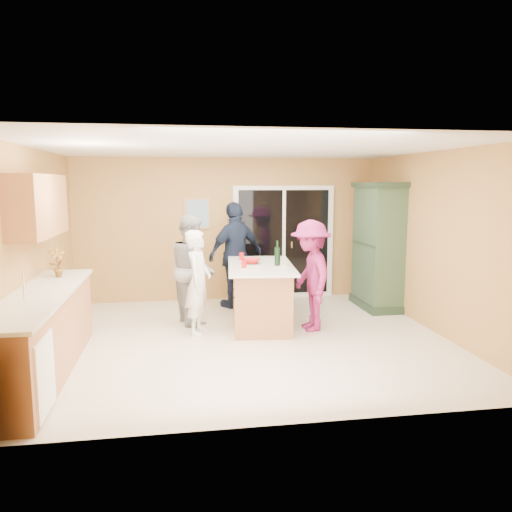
{
  "coord_description": "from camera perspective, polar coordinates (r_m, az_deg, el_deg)",
  "views": [
    {
      "loc": [
        -0.92,
        -6.61,
        2.15
      ],
      "look_at": [
        0.15,
        0.1,
        1.15
      ],
      "focal_mm": 35.0,
      "sensor_mm": 36.0,
      "label": 1
    }
  ],
  "objects": [
    {
      "name": "floor",
      "position": [
        7.01,
        -1.1,
        -9.49
      ],
      "size": [
        5.5,
        5.5,
        0.0
      ],
      "primitive_type": "plane",
      "color": "beige",
      "rests_on": "ground"
    },
    {
      "name": "ceiling",
      "position": [
        6.69,
        -1.16,
        12.23
      ],
      "size": [
        5.5,
        5.0,
        0.1
      ],
      "primitive_type": "cube",
      "color": "silver",
      "rests_on": "wall_back"
    },
    {
      "name": "wall_back",
      "position": [
        9.19,
        -3.29,
        3.05
      ],
      "size": [
        5.5,
        0.1,
        2.6
      ],
      "primitive_type": "cube",
      "color": "#E4A75E",
      "rests_on": "ground"
    },
    {
      "name": "wall_front",
      "position": [
        4.29,
        3.5,
        -3.04
      ],
      "size": [
        5.5,
        0.1,
        2.6
      ],
      "primitive_type": "cube",
      "color": "#E4A75E",
      "rests_on": "ground"
    },
    {
      "name": "wall_left",
      "position": [
        6.91,
        -24.35,
        0.56
      ],
      "size": [
        0.1,
        5.0,
        2.6
      ],
      "primitive_type": "cube",
      "color": "#E4A75E",
      "rests_on": "ground"
    },
    {
      "name": "wall_right",
      "position": [
        7.61,
        19.86,
        1.46
      ],
      "size": [
        0.1,
        5.0,
        2.6
      ],
      "primitive_type": "cube",
      "color": "#E4A75E",
      "rests_on": "ground"
    },
    {
      "name": "left_cabinet_run",
      "position": [
        6.0,
        -23.69,
        -8.66
      ],
      "size": [
        0.65,
        3.05,
        1.24
      ],
      "color": "#B57146",
      "rests_on": "floor"
    },
    {
      "name": "upper_cabinets",
      "position": [
        6.62,
        -23.63,
        5.3
      ],
      "size": [
        0.35,
        1.6,
        0.75
      ],
      "primitive_type": "cube",
      "color": "#B57146",
      "rests_on": "wall_left"
    },
    {
      "name": "sliding_door",
      "position": [
        9.35,
        3.17,
        1.6
      ],
      "size": [
        1.9,
        0.07,
        2.1
      ],
      "color": "white",
      "rests_on": "floor"
    },
    {
      "name": "framed_picture",
      "position": [
        9.11,
        -6.74,
        4.85
      ],
      "size": [
        0.46,
        0.04,
        0.56
      ],
      "color": "tan",
      "rests_on": "wall_back"
    },
    {
      "name": "kitchen_island",
      "position": [
        7.61,
        0.51,
        -4.65
      ],
      "size": [
        1.13,
        1.86,
        0.93
      ],
      "rotation": [
        0.0,
        0.0,
        -0.1
      ],
      "color": "#B57146",
      "rests_on": "floor"
    },
    {
      "name": "green_hutch",
      "position": [
        8.81,
        13.78,
        0.97
      ],
      "size": [
        0.62,
        1.18,
        2.16
      ],
      "color": "#1F3222",
      "rests_on": "floor"
    },
    {
      "name": "woman_white",
      "position": [
        7.15,
        -6.62,
        -3.0
      ],
      "size": [
        0.49,
        0.62,
        1.5
      ],
      "primitive_type": "imported",
      "rotation": [
        0.0,
        0.0,
        1.29
      ],
      "color": "white",
      "rests_on": "floor"
    },
    {
      "name": "woman_grey",
      "position": [
        7.76,
        -7.3,
        -1.43
      ],
      "size": [
        0.82,
        0.95,
        1.68
      ],
      "primitive_type": "imported",
      "rotation": [
        0.0,
        0.0,
        1.83
      ],
      "color": "#9B9B9D",
      "rests_on": "floor"
    },
    {
      "name": "woman_navy",
      "position": [
        8.63,
        -2.34,
        0.13
      ],
      "size": [
        1.15,
        0.91,
        1.83
      ],
      "primitive_type": "imported",
      "rotation": [
        0.0,
        0.0,
        3.65
      ],
      "color": "#1C253E",
      "rests_on": "floor"
    },
    {
      "name": "woman_magenta",
      "position": [
        7.31,
        6.27,
        -2.23
      ],
      "size": [
        0.64,
        1.07,
        1.62
      ],
      "primitive_type": "imported",
      "rotation": [
        0.0,
        0.0,
        -1.53
      ],
      "color": "#891E5A",
      "rests_on": "floor"
    },
    {
      "name": "serving_bowl",
      "position": [
        7.6,
        -0.62,
        -0.58
      ],
      "size": [
        0.38,
        0.38,
        0.07
      ],
      "primitive_type": "imported",
      "rotation": [
        0.0,
        0.0,
        -0.32
      ],
      "color": "#AF1314",
      "rests_on": "kitchen_island"
    },
    {
      "name": "tulip_vase",
      "position": [
        6.91,
        -21.74,
        -0.66
      ],
      "size": [
        0.24,
        0.21,
        0.39
      ],
      "primitive_type": "imported",
      "rotation": [
        0.0,
        0.0,
        0.4
      ],
      "color": "#B52F12",
      "rests_on": "left_cabinet_run"
    },
    {
      "name": "tumbler_near",
      "position": [
        7.23,
        -1.37,
        -0.93
      ],
      "size": [
        0.08,
        0.08,
        0.11
      ],
      "primitive_type": "cylinder",
      "rotation": [
        0.0,
        0.0,
        -0.09
      ],
      "color": "#AF1314",
      "rests_on": "kitchen_island"
    },
    {
      "name": "tumbler_far",
      "position": [
        7.98,
        -1.66,
        -0.01
      ],
      "size": [
        0.09,
        0.09,
        0.11
      ],
      "primitive_type": "cylinder",
      "rotation": [
        0.0,
        0.0,
        0.23
      ],
      "color": "#AF1314",
      "rests_on": "kitchen_island"
    },
    {
      "name": "wine_bottle",
      "position": [
        7.4,
        2.45,
        0.02
      ],
      "size": [
        0.09,
        0.09,
        0.37
      ],
      "rotation": [
        0.0,
        0.0,
        -0.42
      ],
      "color": "black",
      "rests_on": "kitchen_island"
    },
    {
      "name": "white_plate",
      "position": [
        7.51,
        2.89,
        -0.93
      ],
      "size": [
        0.27,
        0.27,
        0.01
      ],
      "primitive_type": "cylinder",
      "rotation": [
        0.0,
        0.0,
        0.28
      ],
      "color": "white",
      "rests_on": "kitchen_island"
    }
  ]
}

